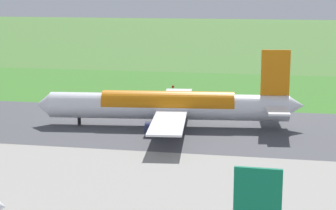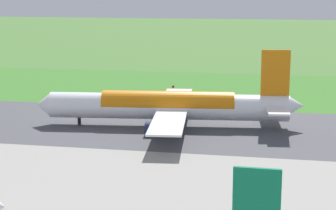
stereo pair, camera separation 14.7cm
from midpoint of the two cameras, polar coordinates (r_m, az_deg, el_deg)
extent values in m
plane|color=#477233|center=(118.91, -3.74, -1.98)|extent=(800.00, 800.00, 0.00)
cube|color=#47474C|center=(118.91, -3.74, -1.96)|extent=(600.00, 36.83, 0.06)
cube|color=#3C782B|center=(152.38, -0.41, 1.07)|extent=(600.00, 80.00, 0.04)
cylinder|color=white|center=(116.26, 0.04, -0.14)|extent=(48.28, 10.49, 5.20)
cone|color=white|center=(120.94, -12.10, 0.05)|extent=(3.53, 5.24, 4.94)
cone|color=white|center=(116.92, 12.44, -0.05)|extent=(3.97, 4.78, 4.42)
cube|color=orange|center=(115.31, 10.57, 3.14)|extent=(5.62, 1.12, 9.00)
cube|color=white|center=(111.03, 10.74, -0.49)|extent=(4.97, 9.39, 0.36)
cube|color=white|center=(121.75, 10.20, 0.59)|extent=(4.97, 9.39, 0.36)
cube|color=white|center=(105.56, 0.10, -1.58)|extent=(8.40, 22.53, 0.35)
cube|color=white|center=(127.03, 0.88, 0.68)|extent=(8.40, 22.53, 0.35)
cylinder|color=#23284C|center=(109.75, -1.06, -2.40)|extent=(4.78, 3.28, 2.80)
cylinder|color=#23284C|center=(124.30, -0.38, -0.73)|extent=(4.78, 3.28, 2.80)
cylinder|color=black|center=(119.59, -8.71, -1.17)|extent=(0.70, 0.70, 3.42)
cylinder|color=black|center=(112.71, 1.40, -1.82)|extent=(0.70, 0.70, 3.42)
cylinder|color=black|center=(120.50, 1.61, -0.94)|extent=(0.70, 0.70, 3.42)
cylinder|color=orange|center=(116.16, 0.04, 0.11)|extent=(26.82, 8.12, 5.23)
cube|color=#0C724C|center=(53.16, 8.79, -9.69)|extent=(4.31, 0.50, 6.91)
cylinder|color=slate|center=(149.78, 0.53, 1.30)|extent=(0.10, 0.10, 2.15)
cube|color=red|center=(149.56, 0.54, 1.82)|extent=(0.60, 0.04, 0.60)
cone|color=orange|center=(148.68, -0.80, 0.90)|extent=(0.40, 0.40, 0.55)
camera|label=1|loc=(0.07, -89.96, 0.01)|focal=61.88mm
camera|label=2|loc=(0.07, 90.04, -0.01)|focal=61.88mm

